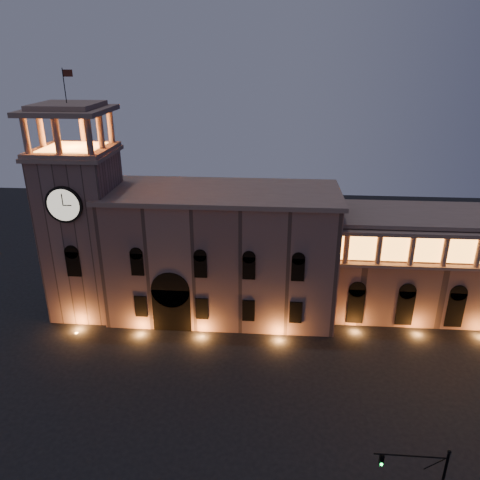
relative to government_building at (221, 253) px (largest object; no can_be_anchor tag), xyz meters
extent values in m
plane|color=black|center=(2.08, -21.93, -8.77)|extent=(160.00, 160.00, 0.00)
cube|color=#805E54|center=(0.08, 0.07, -0.27)|extent=(30.00, 12.00, 17.00)
cube|color=gray|center=(0.08, 0.07, 8.53)|extent=(30.80, 12.80, 0.60)
cube|color=black|center=(-5.92, -5.33, -5.77)|extent=(5.00, 1.40, 6.00)
cylinder|color=black|center=(-5.92, -5.33, -2.77)|extent=(5.00, 1.40, 5.00)
cube|color=#FF9532|center=(-5.92, -5.53, -5.97)|extent=(4.20, 0.20, 5.00)
cube|color=#805E54|center=(-18.42, -0.93, 2.23)|extent=(9.00, 9.00, 22.00)
cube|color=gray|center=(-18.42, -0.93, 13.48)|extent=(9.80, 9.80, 0.50)
cylinder|color=black|center=(-18.42, -5.61, 8.23)|extent=(4.60, 0.35, 4.60)
cylinder|color=beige|center=(-18.42, -5.75, 8.23)|extent=(4.00, 0.12, 4.00)
cube|color=gray|center=(-18.42, -0.93, 13.98)|extent=(9.40, 9.40, 0.50)
cube|color=#FF9532|center=(-18.42, -0.93, 14.28)|extent=(6.80, 6.80, 0.15)
cylinder|color=gray|center=(-22.22, -4.73, 16.33)|extent=(0.76, 0.76, 4.20)
cylinder|color=gray|center=(-18.42, -4.73, 16.33)|extent=(0.76, 0.76, 4.20)
cylinder|color=gray|center=(-14.62, -4.73, 16.33)|extent=(0.76, 0.76, 4.20)
cylinder|color=gray|center=(-22.22, 2.87, 16.33)|extent=(0.76, 0.76, 4.20)
cylinder|color=gray|center=(-18.42, 2.87, 16.33)|extent=(0.76, 0.76, 4.20)
cylinder|color=gray|center=(-14.62, 2.87, 16.33)|extent=(0.76, 0.76, 4.20)
cylinder|color=gray|center=(-22.22, -0.93, 16.33)|extent=(0.76, 0.76, 4.20)
cylinder|color=gray|center=(-14.62, -0.93, 16.33)|extent=(0.76, 0.76, 4.20)
cube|color=gray|center=(-18.42, -0.93, 18.73)|extent=(9.80, 9.80, 0.60)
cube|color=gray|center=(-18.42, -0.93, 19.33)|extent=(7.50, 7.50, 0.60)
cylinder|color=black|center=(-18.42, -0.93, 21.63)|extent=(0.10, 0.10, 4.00)
plane|color=#4D2016|center=(-17.82, -0.93, 23.03)|extent=(1.20, 0.00, 1.20)
cube|color=#7B594F|center=(34.08, 2.07, -1.77)|extent=(40.00, 10.00, 14.00)
cylinder|color=gray|center=(16.08, -3.43, 2.73)|extent=(0.70, 0.70, 4.00)
cylinder|color=gray|center=(20.08, -3.43, 2.73)|extent=(0.70, 0.70, 4.00)
cylinder|color=gray|center=(24.08, -3.43, 2.73)|extent=(0.70, 0.70, 4.00)
cylinder|color=gray|center=(28.08, -3.43, 2.73)|extent=(0.70, 0.70, 4.00)
cylinder|color=gray|center=(32.08, -3.43, 2.73)|extent=(0.70, 0.70, 4.00)
sphere|color=black|center=(20.08, -31.24, -1.22)|extent=(0.30, 0.30, 0.30)
cylinder|color=black|center=(17.42, -31.22, -1.86)|extent=(5.32, 0.15, 0.13)
cube|color=black|center=(15.40, -31.21, -2.39)|extent=(0.32, 0.30, 0.90)
cylinder|color=#0CE53F|center=(15.40, -31.38, -2.69)|extent=(0.19, 0.09, 0.19)
camera|label=1|loc=(6.92, -57.69, 25.73)|focal=35.00mm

